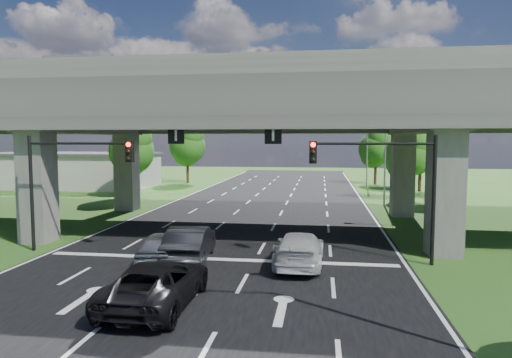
% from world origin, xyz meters
% --- Properties ---
extents(ground, '(160.00, 160.00, 0.00)m').
position_xyz_m(ground, '(0.00, 0.00, 0.00)').
color(ground, '#2B4F19').
rests_on(ground, ground).
extents(road, '(18.00, 120.00, 0.03)m').
position_xyz_m(road, '(0.00, 10.00, 0.01)').
color(road, black).
rests_on(road, ground).
extents(overpass, '(80.00, 15.00, 10.00)m').
position_xyz_m(overpass, '(0.00, 12.00, 7.92)').
color(overpass, '#33302E').
rests_on(overpass, ground).
extents(warehouse, '(20.00, 10.00, 4.00)m').
position_xyz_m(warehouse, '(-26.00, 35.00, 2.00)').
color(warehouse, '#9E9E99').
rests_on(warehouse, ground).
extents(signal_right, '(5.76, 0.54, 6.00)m').
position_xyz_m(signal_right, '(7.82, 3.94, 4.19)').
color(signal_right, black).
rests_on(signal_right, ground).
extents(signal_left, '(5.76, 0.54, 6.00)m').
position_xyz_m(signal_left, '(-7.82, 3.94, 4.19)').
color(signal_left, black).
rests_on(signal_left, ground).
extents(streetlight_far, '(3.38, 0.25, 10.00)m').
position_xyz_m(streetlight_far, '(10.10, 24.00, 5.85)').
color(streetlight_far, gray).
rests_on(streetlight_far, ground).
extents(streetlight_beyond, '(3.38, 0.25, 10.00)m').
position_xyz_m(streetlight_beyond, '(10.10, 40.00, 5.85)').
color(streetlight_beyond, gray).
rests_on(streetlight_beyond, ground).
extents(tree_left_near, '(4.50, 4.50, 7.80)m').
position_xyz_m(tree_left_near, '(-13.95, 26.00, 4.82)').
color(tree_left_near, black).
rests_on(tree_left_near, ground).
extents(tree_left_mid, '(3.91, 3.90, 6.76)m').
position_xyz_m(tree_left_mid, '(-16.95, 34.00, 4.17)').
color(tree_left_mid, black).
rests_on(tree_left_mid, ground).
extents(tree_left_far, '(4.80, 4.80, 8.32)m').
position_xyz_m(tree_left_far, '(-12.95, 42.00, 5.14)').
color(tree_left_far, black).
rests_on(tree_left_far, ground).
extents(tree_right_near, '(4.20, 4.20, 7.28)m').
position_xyz_m(tree_right_near, '(13.05, 28.00, 4.50)').
color(tree_right_near, black).
rests_on(tree_right_near, ground).
extents(tree_right_mid, '(3.91, 3.90, 6.76)m').
position_xyz_m(tree_right_mid, '(16.05, 36.00, 4.17)').
color(tree_right_mid, black).
rests_on(tree_right_mid, ground).
extents(tree_right_far, '(4.50, 4.50, 7.80)m').
position_xyz_m(tree_right_far, '(12.05, 44.00, 4.82)').
color(tree_right_far, black).
rests_on(tree_right_far, ground).
extents(car_silver, '(2.20, 4.58, 1.51)m').
position_xyz_m(car_silver, '(-2.37, 2.48, 0.78)').
color(car_silver, '#A7A9AF').
rests_on(car_silver, road).
extents(car_dark, '(2.30, 5.29, 1.69)m').
position_xyz_m(car_dark, '(-1.24, 3.00, 0.88)').
color(car_dark, black).
rests_on(car_dark, road).
extents(car_white, '(2.25, 5.26, 1.51)m').
position_xyz_m(car_white, '(3.94, 3.00, 0.79)').
color(car_white, '#B3B3B3').
rests_on(car_white, road).
extents(car_trailing, '(2.62, 5.62, 1.56)m').
position_xyz_m(car_trailing, '(-0.71, -2.83, 0.81)').
color(car_trailing, black).
rests_on(car_trailing, road).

